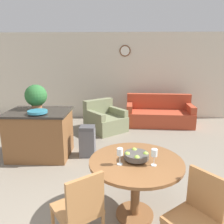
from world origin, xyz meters
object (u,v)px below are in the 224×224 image
fruit_bowl (136,156)px  dining_chair_near_right (197,214)px  potted_plant (36,96)px  armchair (105,120)px  dining_table (136,174)px  wine_glass_right (154,153)px  couch (159,115)px  kitchen_island (40,134)px  dining_chair_near_left (80,208)px  wine_glass_left (120,153)px  teal_bowl (38,112)px  trash_bin (87,141)px

fruit_bowl → dining_chair_near_right: bearing=-47.4°
potted_plant → armchair: size_ratio=0.39×
dining_table → wine_glass_right: 0.39m
fruit_bowl → couch: fruit_bowl is taller
dining_table → kitchen_island: (-1.78, 1.68, -0.12)m
kitchen_island → dining_chair_near_left: bearing=-61.7°
dining_chair_near_left → dining_chair_near_right: (1.12, -0.05, 0.00)m
dining_chair_near_right → wine_glass_right: bearing=-0.9°
dining_chair_near_right → wine_glass_left: bearing=19.3°
fruit_bowl → wine_glass_right: size_ratio=1.48×
dining_table → couch: size_ratio=0.58×
dining_chair_near_left → couch: bearing=33.3°
wine_glass_right → teal_bowl: (-1.89, 1.56, 0.07)m
dining_chair_near_right → wine_glass_left: wine_glass_left is taller
dining_chair_near_right → fruit_bowl: dining_chair_near_right is taller
dining_chair_near_left → kitchen_island: 2.52m
dining_chair_near_right → couch: size_ratio=0.46×
wine_glass_left → teal_bowl: (-1.51, 1.55, 0.07)m
dining_chair_near_right → dining_table: bearing=5.1°
wine_glass_right → armchair: wine_glass_right is taller
dining_table → kitchen_island: kitchen_island is taller
wine_glass_right → couch: (0.78, 4.03, -0.61)m
fruit_bowl → armchair: bearing=100.2°
armchair → trash_bin: bearing=-137.7°
kitchen_island → couch: kitchen_island is taller
trash_bin → teal_bowl: bearing=-162.0°
dining_chair_near_right → kitchen_island: 3.25m
wine_glass_right → kitchen_island: (-1.97, 1.80, -0.44)m
fruit_bowl → kitchen_island: 2.48m
dining_table → dining_chair_near_right: bearing=-47.5°
dining_table → teal_bowl: 2.27m
dining_table → teal_bowl: size_ratio=3.15×
dining_chair_near_right → fruit_bowl: 0.86m
wine_glass_right → dining_table: bearing=148.9°
dining_chair_near_left → couch: dining_chair_near_left is taller
dining_table → trash_bin: bearing=116.1°
dining_chair_near_left → trash_bin: (-0.26, 2.26, -0.20)m
armchair → potted_plant: bearing=-170.1°
dining_table → potted_plant: bearing=135.1°
dining_chair_near_right → wine_glass_left: 0.96m
kitchen_island → potted_plant: 0.76m
dining_chair_near_right → wine_glass_left: size_ratio=4.59×
dining_chair_near_left → kitchen_island: bearing=80.9°
dining_chair_near_right → fruit_bowl: (-0.54, 0.59, 0.31)m
dining_chair_near_right → potted_plant: size_ratio=1.84×
fruit_bowl → wine_glass_left: size_ratio=1.48×
dining_table → dining_chair_near_left: bearing=-137.5°
trash_bin → couch: size_ratio=0.32×
trash_bin → fruit_bowl: bearing=-64.0°
dining_table → potted_plant: potted_plant is taller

